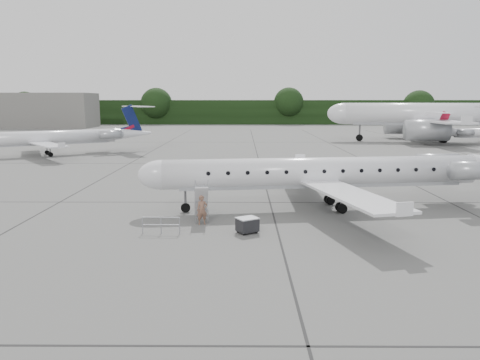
# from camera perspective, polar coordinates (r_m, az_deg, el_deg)

# --- Properties ---
(ground) EXTENTS (320.00, 320.00, 0.00)m
(ground) POSITION_cam_1_polar(r_m,az_deg,el_deg) (29.54, 12.10, -5.84)
(ground) COLOR slate
(ground) RESTS_ON ground
(treeline) EXTENTS (260.00, 4.00, 8.00)m
(treeline) POSITION_cam_1_polar(r_m,az_deg,el_deg) (158.02, 2.55, 8.26)
(treeline) COLOR black
(treeline) RESTS_ON ground
(terminal_building) EXTENTS (40.00, 14.00, 10.00)m
(terminal_building) POSITION_cam_1_polar(r_m,az_deg,el_deg) (152.03, -24.79, 7.72)
(terminal_building) COLOR slate
(terminal_building) RESTS_ON ground
(main_regional_jet) EXTENTS (31.65, 24.56, 7.50)m
(main_regional_jet) POSITION_cam_1_polar(r_m,az_deg,el_deg) (34.07, 10.02, 2.71)
(main_regional_jet) COLOR white
(main_regional_jet) RESTS_ON ground
(airstair) EXTENTS (1.11, 2.25, 2.35)m
(airstair) POSITION_cam_1_polar(r_m,az_deg,el_deg) (30.92, -4.74, -2.72)
(airstair) COLOR white
(airstair) RESTS_ON ground
(passenger) EXTENTS (0.78, 0.62, 1.87)m
(passenger) POSITION_cam_1_polar(r_m,az_deg,el_deg) (29.77, -4.64, -3.67)
(passenger) COLOR brown
(passenger) RESTS_ON ground
(safety_railing) EXTENTS (2.20, 0.12, 1.00)m
(safety_railing) POSITION_cam_1_polar(r_m,az_deg,el_deg) (28.10, -9.60, -5.50)
(safety_railing) COLOR #96999F
(safety_railing) RESTS_ON ground
(baggage_cart) EXTENTS (1.46, 1.38, 0.99)m
(baggage_cart) POSITION_cam_1_polar(r_m,az_deg,el_deg) (27.89, 0.90, -5.49)
(baggage_cart) COLOR black
(baggage_cart) RESTS_ON ground
(bg_narrowbody) EXTENTS (43.25, 32.78, 14.70)m
(bg_narrowbody) POSITION_cam_1_polar(r_m,az_deg,el_deg) (97.17, 22.12, 8.69)
(bg_narrowbody) COLOR white
(bg_narrowbody) RESTS_ON ground
(bg_regional_left) EXTENTS (33.25, 30.81, 7.10)m
(bg_regional_left) POSITION_cam_1_polar(r_m,az_deg,el_deg) (72.17, -23.22, 5.51)
(bg_regional_left) COLOR white
(bg_regional_left) RESTS_ON ground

